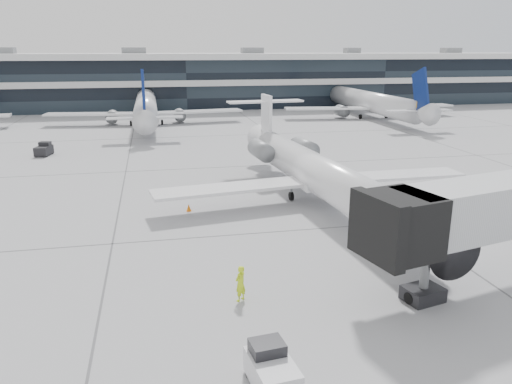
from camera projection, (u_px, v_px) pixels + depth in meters
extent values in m
plane|color=gray|center=(265.00, 233.00, 33.71)|extent=(220.00, 220.00, 0.00)
cube|color=black|center=(183.00, 83.00, 109.54)|extent=(170.00, 22.00, 10.00)
cylinder|color=white|center=(321.00, 175.00, 38.78)|extent=(5.05, 26.15, 2.93)
cone|color=black|center=(436.00, 242.00, 25.39)|extent=(3.16, 3.26, 2.93)
cone|color=white|center=(264.00, 140.00, 52.27)|extent=(3.05, 3.68, 2.78)
cube|color=white|center=(230.00, 188.00, 38.06)|extent=(12.21, 4.59, 0.24)
cube|color=white|center=(393.00, 175.00, 41.90)|extent=(11.95, 2.97, 0.24)
cylinder|color=slate|center=(261.00, 150.00, 46.26)|extent=(1.92, 3.80, 1.63)
cylinder|color=slate|center=(305.00, 148.00, 47.44)|extent=(1.92, 3.80, 1.63)
cube|color=white|center=(266.00, 119.00, 51.05)|extent=(0.53, 2.83, 4.88)
cube|color=white|center=(265.00, 101.00, 50.97)|extent=(7.92, 2.37, 0.17)
cylinder|color=black|center=(389.00, 251.00, 29.89)|extent=(0.24, 0.62, 0.61)
cylinder|color=black|center=(291.00, 196.00, 40.92)|extent=(0.32, 0.71, 0.69)
cylinder|color=black|center=(328.00, 193.00, 41.81)|extent=(0.32, 0.71, 0.69)
cube|color=black|center=(402.00, 224.00, 22.74)|extent=(3.29, 3.74, 2.82)
cylinder|color=slate|center=(425.00, 274.00, 24.21)|extent=(0.44, 0.44, 2.82)
cube|color=black|center=(423.00, 294.00, 24.50)|extent=(2.09, 1.79, 0.71)
imported|color=#CCF119|center=(240.00, 283.00, 24.34)|extent=(0.79, 0.77, 1.83)
cube|color=silver|center=(272.00, 373.00, 18.06)|extent=(1.73, 2.61, 1.01)
cube|color=black|center=(267.00, 349.00, 18.39)|extent=(1.34, 1.14, 0.56)
cylinder|color=black|center=(249.00, 371.00, 18.79)|extent=(0.26, 0.51, 0.49)
cylinder|color=black|center=(279.00, 365.00, 19.17)|extent=(0.26, 0.51, 0.49)
cone|color=orange|center=(189.00, 208.00, 38.16)|extent=(0.36, 0.36, 0.56)
cube|color=orange|center=(189.00, 211.00, 38.23)|extent=(0.49, 0.49, 0.03)
cube|color=black|center=(44.00, 150.00, 58.15)|extent=(1.89, 2.66, 0.99)
cube|color=black|center=(45.00, 144.00, 58.50)|extent=(1.39, 1.22, 0.55)
cylinder|color=black|center=(42.00, 152.00, 59.10)|extent=(0.29, 0.51, 0.48)
cylinder|color=black|center=(52.00, 152.00, 59.10)|extent=(0.29, 0.51, 0.48)
cylinder|color=black|center=(36.00, 155.00, 57.41)|extent=(0.29, 0.51, 0.48)
cylinder|color=black|center=(46.00, 155.00, 57.40)|extent=(0.29, 0.51, 0.48)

